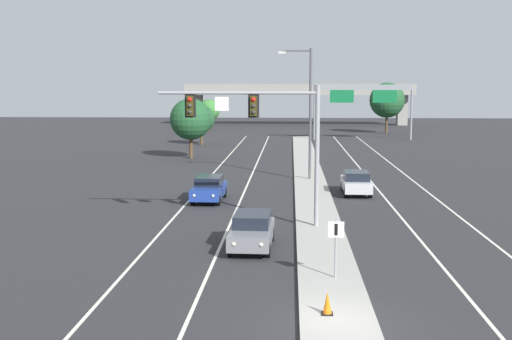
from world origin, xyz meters
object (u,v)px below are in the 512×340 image
at_px(street_lamp_median, 307,106).
at_px(tree_far_left_c, 209,110).
at_px(tree_far_right_a, 387,100).
at_px(traffic_cone_median_nose, 327,303).
at_px(car_receding_silver, 356,182).
at_px(overhead_signal_mast, 265,124).
at_px(median_sign_post, 336,240).
at_px(highway_sign_gantry, 363,94).
at_px(tree_far_left_b, 201,119).
at_px(car_oncoming_blue, 209,188).
at_px(tree_far_left_a, 191,119).
at_px(car_oncoming_grey, 252,230).

xyz_separation_m(street_lamp_median, tree_far_left_c, (-14.62, 55.72, -2.46)).
bearing_deg(tree_far_right_a, traffic_cone_median_nose, -99.51).
height_order(street_lamp_median, tree_far_left_c, street_lamp_median).
bearing_deg(car_receding_silver, overhead_signal_mast, -118.00).
bearing_deg(tree_far_left_c, median_sign_post, -79.56).
xyz_separation_m(overhead_signal_mast, car_receding_silver, (5.76, 10.82, -4.55)).
bearing_deg(car_receding_silver, median_sign_post, -97.83).
bearing_deg(overhead_signal_mast, highway_sign_gantry, 78.76).
distance_m(overhead_signal_mast, tree_far_left_c, 73.72).
xyz_separation_m(street_lamp_median, tree_far_left_b, (-12.39, 30.21, -2.56)).
bearing_deg(car_oncoming_blue, traffic_cone_median_nose, -72.95).
xyz_separation_m(overhead_signal_mast, street_lamp_median, (2.57, 16.98, 0.42)).
relative_size(car_oncoming_blue, tree_far_left_c, 0.88).
xyz_separation_m(traffic_cone_median_nose, tree_far_left_b, (-12.32, 60.26, 2.73)).
relative_size(car_receding_silver, tree_far_left_c, 0.88).
bearing_deg(tree_far_left_c, traffic_cone_median_nose, -80.37).
xyz_separation_m(traffic_cone_median_nose, tree_far_left_c, (-14.55, 85.78, 2.83)).
bearing_deg(tree_far_left_c, car_receding_silver, -73.94).
xyz_separation_m(median_sign_post, tree_far_left_b, (-12.84, 56.29, 1.65)).
bearing_deg(tree_far_left_a, highway_sign_gantry, 49.78).
height_order(overhead_signal_mast, tree_far_left_c, overhead_signal_mast).
bearing_deg(tree_far_left_b, tree_far_left_c, 95.00).
relative_size(median_sign_post, car_oncoming_grey, 0.49).
bearing_deg(tree_far_right_a, median_sign_post, -99.61).
relative_size(overhead_signal_mast, traffic_cone_median_nose, 11.09).
relative_size(car_oncoming_blue, tree_far_right_a, 0.58).
bearing_deg(overhead_signal_mast, tree_far_left_a, 105.35).
height_order(traffic_cone_median_nose, tree_far_left_b, tree_far_left_b).
distance_m(overhead_signal_mast, traffic_cone_median_nose, 14.17).
bearing_deg(overhead_signal_mast, tree_far_right_a, 76.69).
height_order(car_oncoming_grey, highway_sign_gantry, highway_sign_gantry).
height_order(car_receding_silver, tree_far_left_a, tree_far_left_a).
relative_size(street_lamp_median, car_oncoming_grey, 2.22).
distance_m(overhead_signal_mast, tree_far_right_a, 69.77).
bearing_deg(tree_far_left_b, car_oncoming_blue, -81.43).
xyz_separation_m(tree_far_right_a, tree_far_left_a, (-24.84, -35.90, -1.15)).
distance_m(tree_far_right_a, tree_far_left_b, 33.20).
relative_size(car_oncoming_grey, tree_far_left_c, 0.88).
distance_m(median_sign_post, traffic_cone_median_nose, 4.15).
distance_m(car_oncoming_blue, tree_far_left_c, 65.57).
xyz_separation_m(tree_far_right_a, tree_far_left_c, (-28.11, 4.81, -1.77)).
xyz_separation_m(car_oncoming_grey, tree_far_left_c, (-11.64, 76.92, 2.52)).
height_order(tree_far_left_c, tree_far_left_a, tree_far_left_a).
bearing_deg(median_sign_post, car_oncoming_blue, 112.30).
xyz_separation_m(traffic_cone_median_nose, highway_sign_gantry, (8.52, 68.48, 5.66)).
bearing_deg(traffic_cone_median_nose, tree_far_left_b, 101.55).
bearing_deg(street_lamp_median, tree_far_right_a, 75.17).
height_order(median_sign_post, tree_far_right_a, tree_far_right_a).
bearing_deg(car_oncoming_blue, car_receding_silver, 18.03).
bearing_deg(car_oncoming_grey, tree_far_left_a, 103.02).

